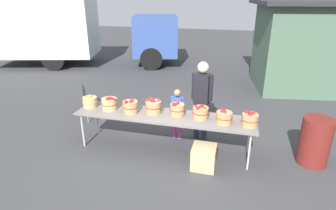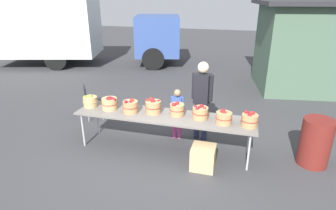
{
  "view_description": "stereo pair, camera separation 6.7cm",
  "coord_description": "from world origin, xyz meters",
  "px_view_note": "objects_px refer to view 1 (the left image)",
  "views": [
    {
      "loc": [
        1.34,
        -4.8,
        2.97
      ],
      "look_at": [
        0.0,
        0.3,
        0.85
      ],
      "focal_mm": 30.16,
      "sensor_mm": 36.0,
      "label": 1
    },
    {
      "loc": [
        1.4,
        -4.79,
        2.97
      ],
      "look_at": [
        0.0,
        0.3,
        0.85
      ],
      "focal_mm": 30.16,
      "sensor_mm": 36.0,
      "label": 2
    }
  ],
  "objects_px": {
    "apple_basket_red_0": "(110,103)",
    "market_table": "(164,117)",
    "produce_crate": "(204,157)",
    "trash_barrel": "(315,141)",
    "apple_basket_red_4": "(200,112)",
    "folding_chair": "(90,100)",
    "apple_basket_red_1": "(131,107)",
    "child_customer": "(177,110)",
    "apple_basket_red_5": "(224,117)",
    "apple_basket_green_0": "(90,101)",
    "apple_basket_red_6": "(250,119)",
    "apple_basket_red_3": "(177,109)",
    "box_truck": "(70,30)",
    "vendor_adult": "(202,95)",
    "apple_basket_red_2": "(153,107)"
  },
  "relations": [
    {
      "from": "market_table",
      "to": "trash_barrel",
      "type": "xyz_separation_m",
      "value": [
        2.78,
        0.24,
        -0.27
      ]
    },
    {
      "from": "apple_basket_red_3",
      "to": "folding_chair",
      "type": "xyz_separation_m",
      "value": [
        -2.4,
        0.88,
        -0.37
      ]
    },
    {
      "from": "apple_basket_red_6",
      "to": "child_customer",
      "type": "distance_m",
      "value": 1.59
    },
    {
      "from": "market_table",
      "to": "folding_chair",
      "type": "height_order",
      "value": "folding_chair"
    },
    {
      "from": "apple_basket_green_0",
      "to": "apple_basket_red_1",
      "type": "relative_size",
      "value": 0.98
    },
    {
      "from": "market_table",
      "to": "apple_basket_red_3",
      "type": "bearing_deg",
      "value": 17.46
    },
    {
      "from": "apple_basket_green_0",
      "to": "child_customer",
      "type": "height_order",
      "value": "child_customer"
    },
    {
      "from": "apple_basket_red_0",
      "to": "market_table",
      "type": "bearing_deg",
      "value": -0.72
    },
    {
      "from": "vendor_adult",
      "to": "apple_basket_red_6",
      "type": "bearing_deg",
      "value": 154.29
    },
    {
      "from": "apple_basket_red_6",
      "to": "folding_chair",
      "type": "xyz_separation_m",
      "value": [
        -3.75,
        1.0,
        -0.36
      ]
    },
    {
      "from": "market_table",
      "to": "apple_basket_red_4",
      "type": "distance_m",
      "value": 0.71
    },
    {
      "from": "apple_basket_red_2",
      "to": "apple_basket_red_6",
      "type": "height_order",
      "value": "apple_basket_red_2"
    },
    {
      "from": "apple_basket_red_6",
      "to": "produce_crate",
      "type": "relative_size",
      "value": 0.73
    },
    {
      "from": "apple_basket_red_4",
      "to": "apple_basket_red_5",
      "type": "distance_m",
      "value": 0.45
    },
    {
      "from": "child_customer",
      "to": "box_truck",
      "type": "bearing_deg",
      "value": -38.72
    },
    {
      "from": "apple_basket_red_3",
      "to": "produce_crate",
      "type": "distance_m",
      "value": 1.04
    },
    {
      "from": "produce_crate",
      "to": "apple_basket_red_0",
      "type": "bearing_deg",
      "value": 167.56
    },
    {
      "from": "apple_basket_red_5",
      "to": "box_truck",
      "type": "height_order",
      "value": "box_truck"
    },
    {
      "from": "trash_barrel",
      "to": "market_table",
      "type": "bearing_deg",
      "value": -175.17
    },
    {
      "from": "market_table",
      "to": "apple_basket_green_0",
      "type": "height_order",
      "value": "apple_basket_green_0"
    },
    {
      "from": "apple_basket_red_0",
      "to": "apple_basket_red_5",
      "type": "xyz_separation_m",
      "value": [
        2.29,
        -0.06,
        -0.01
      ]
    },
    {
      "from": "market_table",
      "to": "folding_chair",
      "type": "relative_size",
      "value": 4.07
    },
    {
      "from": "apple_basket_red_6",
      "to": "trash_barrel",
      "type": "bearing_deg",
      "value": 13.16
    },
    {
      "from": "apple_basket_red_0",
      "to": "apple_basket_red_3",
      "type": "height_order",
      "value": "apple_basket_red_3"
    },
    {
      "from": "vendor_adult",
      "to": "child_customer",
      "type": "relative_size",
      "value": 1.53
    },
    {
      "from": "trash_barrel",
      "to": "apple_basket_red_4",
      "type": "bearing_deg",
      "value": -174.81
    },
    {
      "from": "apple_basket_red_5",
      "to": "produce_crate",
      "type": "xyz_separation_m",
      "value": [
        -0.28,
        -0.38,
        -0.65
      ]
    },
    {
      "from": "market_table",
      "to": "vendor_adult",
      "type": "bearing_deg",
      "value": 46.03
    },
    {
      "from": "box_truck",
      "to": "apple_basket_red_1",
      "type": "bearing_deg",
      "value": -65.23
    },
    {
      "from": "apple_basket_red_1",
      "to": "apple_basket_red_3",
      "type": "xyz_separation_m",
      "value": [
        0.91,
        0.11,
        -0.0
      ]
    },
    {
      "from": "apple_basket_red_2",
      "to": "child_customer",
      "type": "xyz_separation_m",
      "value": [
        0.37,
        0.48,
        -0.23
      ]
    },
    {
      "from": "apple_basket_red_0",
      "to": "apple_basket_red_5",
      "type": "height_order",
      "value": "apple_basket_red_0"
    },
    {
      "from": "apple_basket_red_1",
      "to": "child_customer",
      "type": "height_order",
      "value": "child_customer"
    },
    {
      "from": "apple_basket_red_0",
      "to": "produce_crate",
      "type": "distance_m",
      "value": 2.16
    },
    {
      "from": "produce_crate",
      "to": "apple_basket_red_5",
      "type": "bearing_deg",
      "value": 53.12
    },
    {
      "from": "apple_basket_red_0",
      "to": "trash_barrel",
      "type": "height_order",
      "value": "apple_basket_red_0"
    },
    {
      "from": "apple_basket_green_0",
      "to": "apple_basket_red_1",
      "type": "xyz_separation_m",
      "value": [
        0.93,
        -0.08,
        0.01
      ]
    },
    {
      "from": "apple_basket_red_4",
      "to": "box_truck",
      "type": "relative_size",
      "value": 0.04
    },
    {
      "from": "vendor_adult",
      "to": "trash_barrel",
      "type": "distance_m",
      "value": 2.26
    },
    {
      "from": "apple_basket_red_0",
      "to": "apple_basket_red_3",
      "type": "relative_size",
      "value": 1.11
    },
    {
      "from": "apple_basket_red_1",
      "to": "box_truck",
      "type": "height_order",
      "value": "box_truck"
    },
    {
      "from": "child_customer",
      "to": "produce_crate",
      "type": "height_order",
      "value": "child_customer"
    },
    {
      "from": "apple_basket_green_0",
      "to": "apple_basket_red_1",
      "type": "bearing_deg",
      "value": -4.7
    },
    {
      "from": "apple_basket_red_0",
      "to": "produce_crate",
      "type": "xyz_separation_m",
      "value": [
        2.0,
        -0.44,
        -0.67
      ]
    },
    {
      "from": "apple_basket_red_2",
      "to": "trash_barrel",
      "type": "bearing_deg",
      "value": 3.15
    },
    {
      "from": "apple_basket_red_6",
      "to": "folding_chair",
      "type": "relative_size",
      "value": 0.35
    },
    {
      "from": "apple_basket_green_0",
      "to": "produce_crate",
      "type": "xyz_separation_m",
      "value": [
        2.46,
        -0.47,
        -0.66
      ]
    },
    {
      "from": "apple_basket_green_0",
      "to": "child_customer",
      "type": "bearing_deg",
      "value": 16.23
    },
    {
      "from": "apple_basket_red_0",
      "to": "produce_crate",
      "type": "height_order",
      "value": "apple_basket_red_0"
    },
    {
      "from": "apple_basket_red_2",
      "to": "produce_crate",
      "type": "distance_m",
      "value": 1.38
    }
  ]
}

